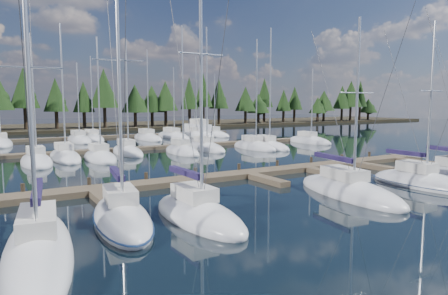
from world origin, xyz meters
TOP-DOWN VIEW (x-y plane):
  - ground at (0.00, 30.00)m, footprint 260.00×260.00m
  - far_shore at (0.00, 90.00)m, footprint 220.00×30.00m
  - main_dock at (0.00, 17.36)m, footprint 44.00×6.13m
  - back_docks at (0.00, 49.58)m, footprint 50.00×21.80m
  - front_sailboat_0 at (-16.29, 7.88)m, footprint 3.84×10.87m
  - front_sailboat_1 at (-12.26, 10.66)m, footprint 3.88×8.78m
  - front_sailboat_2 at (-8.84, 9.16)m, footprint 2.92×7.93m
  - front_sailboat_3 at (1.91, 9.11)m, footprint 4.32×9.81m
  - front_sailboat_4 at (8.53, 8.45)m, footprint 2.92×7.92m
  - back_sailboat_rows at (0.03, 45.08)m, footprint 47.56×32.45m
  - motor_yacht_right at (15.10, 56.03)m, footprint 3.77×10.24m
  - tree_line at (-3.31, 80.19)m, footprint 184.26×12.07m

SIDE VIEW (x-z plane):
  - ground at x=0.00m, z-range 0.00..0.00m
  - back_docks at x=0.00m, z-range 0.00..0.40m
  - main_dock at x=0.00m, z-range -0.25..0.65m
  - back_sailboat_rows at x=0.03m, z-range -7.78..8.31m
  - front_sailboat_3 at x=1.91m, z-range -5.63..6.17m
  - front_sailboat_4 at x=8.53m, z-range -5.81..6.36m
  - front_sailboat_0 at x=-16.29m, z-range -6.17..6.73m
  - front_sailboat_1 at x=-12.26m, z-range -6.82..7.40m
  - far_shore at x=0.00m, z-range 0.00..0.60m
  - front_sailboat_2 at x=-8.84m, z-range -7.12..7.73m
  - motor_yacht_right at x=15.10m, z-range -1.99..3.08m
  - tree_line at x=-3.31m, z-range 0.81..14.25m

